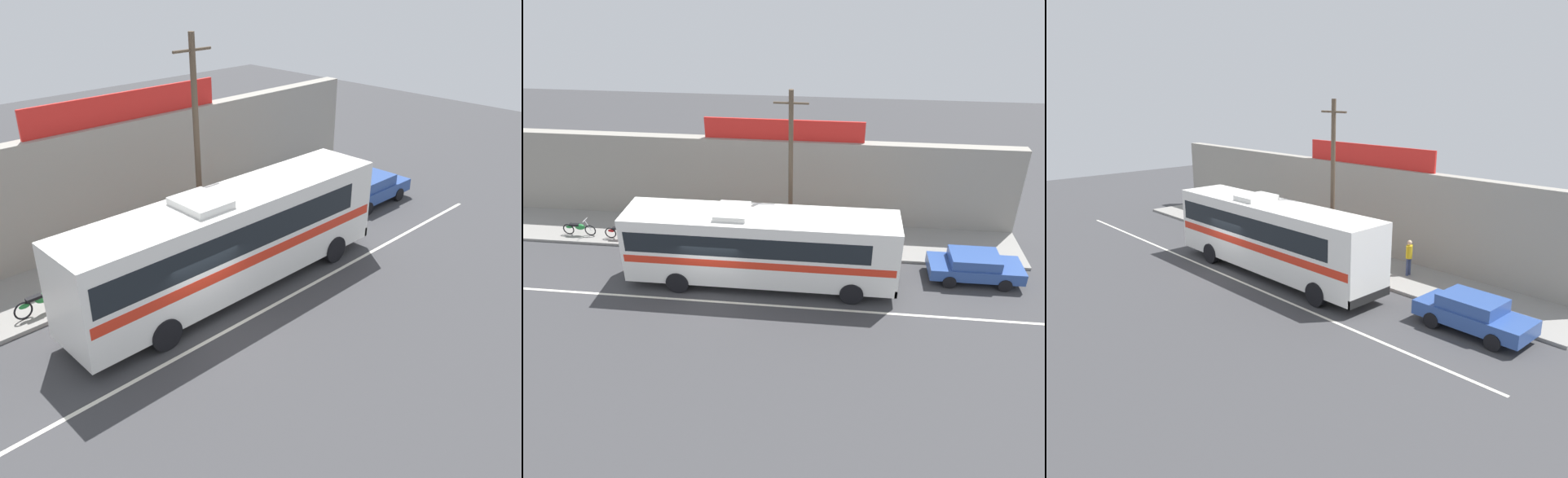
% 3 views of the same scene
% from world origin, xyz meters
% --- Properties ---
extents(ground_plane, '(70.00, 70.00, 0.00)m').
position_xyz_m(ground_plane, '(0.00, 0.00, 0.00)').
color(ground_plane, '#3A3A3D').
extents(sidewalk_slab, '(30.00, 3.60, 0.14)m').
position_xyz_m(sidewalk_slab, '(0.00, 5.20, 0.07)').
color(sidewalk_slab, gray).
rests_on(sidewalk_slab, ground_plane).
extents(storefront_facade, '(30.00, 0.70, 4.80)m').
position_xyz_m(storefront_facade, '(0.00, 7.35, 2.40)').
color(storefront_facade, gray).
rests_on(storefront_facade, ground_plane).
extents(storefront_billboard, '(8.50, 0.12, 1.10)m').
position_xyz_m(storefront_billboard, '(2.42, 7.35, 5.35)').
color(storefront_billboard, red).
rests_on(storefront_billboard, storefront_facade).
extents(road_center_stripe, '(30.00, 0.14, 0.01)m').
position_xyz_m(road_center_stripe, '(0.00, -0.80, 0.00)').
color(road_center_stripe, silver).
rests_on(road_center_stripe, ground_plane).
extents(intercity_bus, '(12.26, 2.60, 3.78)m').
position_xyz_m(intercity_bus, '(2.01, 0.95, 2.07)').
color(intercity_bus, white).
rests_on(intercity_bus, ground_plane).
extents(parked_car, '(4.28, 1.87, 1.37)m').
position_xyz_m(parked_car, '(11.97, 2.33, 0.74)').
color(parked_car, '#2D4C93').
rests_on(parked_car, ground_plane).
extents(utility_pole, '(1.60, 0.22, 8.16)m').
position_xyz_m(utility_pole, '(3.13, 3.94, 4.35)').
color(utility_pole, brown).
rests_on(utility_pole, sidewalk_slab).
extents(motorcycle_blue, '(1.88, 0.56, 0.94)m').
position_xyz_m(motorcycle_blue, '(-3.44, 4.04, 0.57)').
color(motorcycle_blue, black).
rests_on(motorcycle_blue, sidewalk_slab).
extents(motorcycle_orange, '(1.84, 0.56, 0.94)m').
position_xyz_m(motorcycle_orange, '(-8.34, 4.12, 0.57)').
color(motorcycle_orange, black).
rests_on(motorcycle_orange, sidewalk_slab).
extents(motorcycle_red, '(1.93, 0.56, 0.94)m').
position_xyz_m(motorcycle_red, '(-5.88, 3.97, 0.57)').
color(motorcycle_red, black).
rests_on(motorcycle_red, sidewalk_slab).
extents(pedestrian_by_curb, '(0.30, 0.48, 1.73)m').
position_xyz_m(pedestrian_by_curb, '(6.81, 5.39, 1.15)').
color(pedestrian_by_curb, navy).
rests_on(pedestrian_by_curb, sidewalk_slab).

